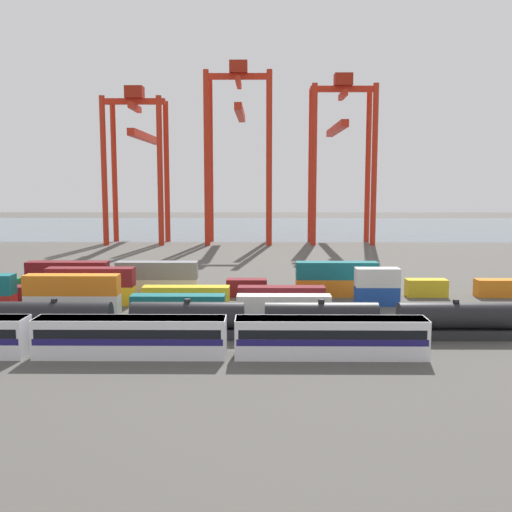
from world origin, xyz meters
The scene contains 25 objects.
ground_plane centered at (0.00, 40.00, 0.00)m, with size 420.00×420.00×0.00m, color #4C4944.
harbour_water centered at (0.00, 144.74, 0.00)m, with size 400.00×110.00×0.01m, color slate.
passenger_train centered at (-1.20, -19.51, 2.14)m, with size 57.87×3.14×3.90m.
freight_tank_row centered at (3.51, -12.36, 2.04)m, with size 71.07×2.87×4.33m.
shipping_container_2 centered at (-12.80, -1.12, 1.30)m, with size 12.10×2.44×2.60m, color silver.
shipping_container_3 centered at (-12.80, -1.12, 3.90)m, with size 12.10×2.44×2.60m, color orange.
shipping_container_4 centered at (0.84, -1.12, 1.30)m, with size 12.10×2.44×2.60m, color #146066.
shipping_container_5 centered at (14.49, -1.12, 1.30)m, with size 12.10×2.44×2.60m, color silver.
shipping_container_8 centered at (-12.19, 5.11, 1.30)m, with size 12.10×2.44×2.60m, color gold.
shipping_container_9 centered at (-12.19, 5.11, 3.90)m, with size 12.10×2.44×2.60m, color maroon.
shipping_container_10 centered at (1.09, 5.11, 1.30)m, with size 12.10×2.44×2.60m, color gold.
shipping_container_11 centered at (14.38, 5.11, 1.30)m, with size 12.10×2.44×2.60m, color maroon.
shipping_container_12 centered at (27.66, 5.11, 1.30)m, with size 6.04×2.44×2.60m, color #1C4299.
shipping_container_13 centered at (27.66, 5.11, 3.90)m, with size 6.04×2.44×2.60m, color silver.
shipping_container_15 centered at (-17.45, 11.34, 1.30)m, with size 12.10×2.44×2.60m, color #AD211C.
shipping_container_16 centered at (-17.45, 11.34, 3.90)m, with size 12.10×2.44×2.60m, color maroon.
shipping_container_17 centered at (-4.03, 11.34, 1.30)m, with size 12.10×2.44×2.60m, color silver.
shipping_container_18 centered at (-4.03, 11.34, 3.90)m, with size 12.10×2.44×2.60m, color slate.
shipping_container_19 centered at (9.40, 11.34, 1.30)m, with size 6.04×2.44×2.60m, color maroon.
shipping_container_20 centered at (22.83, 11.34, 1.30)m, with size 12.10×2.44×2.60m, color orange.
shipping_container_21 centered at (22.83, 11.34, 3.90)m, with size 12.10×2.44×2.60m, color #146066.
shipping_container_22 centered at (36.25, 11.34, 1.30)m, with size 6.04×2.44×2.60m, color gold.
gantry_crane_west centered at (-22.79, 91.00, 25.98)m, with size 16.49×40.82×42.53m.
gantry_crane_central centered at (5.35, 89.76, 29.89)m, with size 18.11×35.30×49.06m.
gantry_crane_east centered at (33.50, 90.24, 27.62)m, with size 17.61×36.47×45.73m.
Camera 1 is at (11.63, -75.66, 17.14)m, focal length 41.39 mm.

